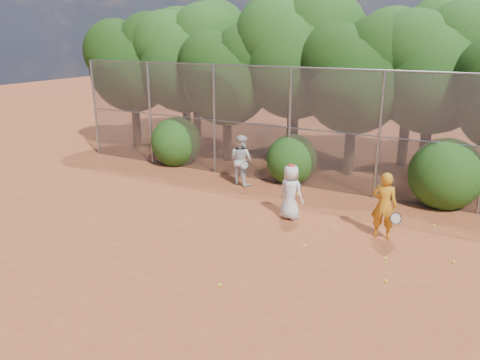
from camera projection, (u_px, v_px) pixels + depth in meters
The scene contains 24 objects.
ground at pixel (226, 259), 10.96m from camera, with size 80.00×80.00×0.00m, color brown.
fence_back at pixel (314, 129), 15.42m from camera, with size 20.05×0.09×4.03m.
tree_0 at pixel (134, 60), 20.84m from camera, with size 4.38×3.81×6.00m.
tree_1 at pixel (186, 55), 20.04m from camera, with size 4.64×4.03×6.35m.
tree_2 at pixel (228, 72), 18.48m from camera, with size 3.99×3.47×5.47m.
tree_3 at pixel (298, 51), 17.93m from camera, with size 4.89×4.26×6.70m.
tree_4 at pixel (357, 72), 16.47m from camera, with size 4.19×3.64×5.73m.
tree_5 at pixel (437, 64), 15.91m from camera, with size 4.51×3.92×6.17m.
tree_9 at pixel (197, 49), 22.37m from camera, with size 4.83×4.20×6.62m.
tree_10 at pixel (296, 44), 20.16m from camera, with size 5.15×4.48×7.06m.
tree_11 at pixel (414, 58), 17.67m from camera, with size 4.64×4.03×6.35m.
bush_0 at pixel (176, 140), 18.68m from camera, with size 2.00×2.00×2.00m, color #194010.
bush_1 at pixel (292, 157), 16.42m from camera, with size 1.80×1.80×1.80m, color #194010.
bush_2 at pixel (446, 171), 14.07m from camera, with size 2.20×2.20×2.20m, color #194010.
player_yellow at pixel (384, 205), 11.88m from camera, with size 0.84×0.55×1.75m.
player_teen at pixel (291, 192), 13.13m from camera, with size 0.87×0.67×1.61m.
player_white at pixel (241, 160), 16.14m from camera, with size 0.98×0.84×1.76m.
ball_0 at pixel (385, 258), 10.91m from camera, with size 0.07×0.07×0.07m, color yellow.
ball_1 at pixel (335, 228), 12.63m from camera, with size 0.07×0.07×0.07m, color yellow.
ball_2 at pixel (220, 285), 9.74m from camera, with size 0.07×0.07×0.07m, color yellow.
ball_3 at pixel (386, 281), 9.91m from camera, with size 0.07×0.07×0.07m, color yellow.
ball_4 at pixel (304, 246), 11.55m from camera, with size 0.07×0.07×0.07m, color yellow.
ball_5 at pixel (434, 226), 12.76m from camera, with size 0.07×0.07×0.07m, color yellow.
ball_6 at pixel (454, 262), 10.74m from camera, with size 0.07×0.07×0.07m, color yellow.
Camera 1 is at (5.04, -8.53, 5.04)m, focal length 35.00 mm.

